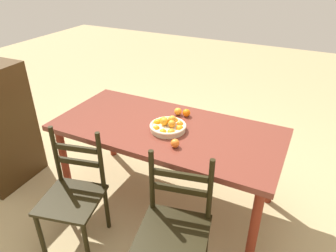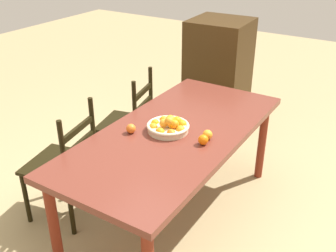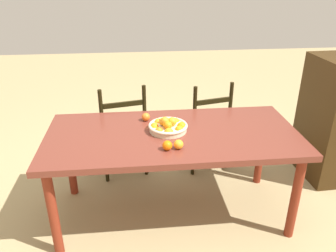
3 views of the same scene
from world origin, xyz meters
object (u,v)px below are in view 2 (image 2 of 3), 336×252
(fruit_bowl, at_px, (168,126))
(orange_loose_0, at_px, (131,129))
(chair_by_cabinet, at_px, (64,165))
(dining_table, at_px, (175,140))
(orange_loose_1, at_px, (203,140))
(orange_loose_2, at_px, (207,135))
(chair_near_window, at_px, (129,124))
(cabinet, at_px, (218,74))

(fruit_bowl, bearing_deg, orange_loose_0, 127.68)
(chair_by_cabinet, xyz_separation_m, orange_loose_0, (0.22, -0.47, 0.34))
(dining_table, relative_size, fruit_bowl, 6.35)
(orange_loose_1, bearing_deg, orange_loose_2, 6.39)
(dining_table, relative_size, chair_near_window, 2.07)
(chair_near_window, distance_m, orange_loose_0, 0.86)
(cabinet, xyz_separation_m, orange_loose_1, (-1.72, -0.71, 0.20))
(chair_by_cabinet, relative_size, orange_loose_0, 13.98)
(fruit_bowl, bearing_deg, chair_by_cabinet, 119.48)
(chair_near_window, bearing_deg, dining_table, 47.38)
(fruit_bowl, distance_m, orange_loose_0, 0.26)
(fruit_bowl, height_order, orange_loose_1, fruit_bowl)
(fruit_bowl, relative_size, orange_loose_0, 4.50)
(fruit_bowl, relative_size, orange_loose_1, 4.38)
(cabinet, height_order, fruit_bowl, cabinet)
(chair_by_cabinet, relative_size, fruit_bowl, 3.11)
(dining_table, height_order, orange_loose_2, orange_loose_2)
(cabinet, distance_m, orange_loose_0, 1.87)
(dining_table, xyz_separation_m, orange_loose_1, (-0.07, -0.26, 0.11))
(orange_loose_0, bearing_deg, orange_loose_2, -67.42)
(chair_by_cabinet, distance_m, orange_loose_2, 1.11)
(cabinet, bearing_deg, chair_near_window, 164.59)
(chair_by_cabinet, distance_m, fruit_bowl, 0.85)
(chair_by_cabinet, xyz_separation_m, cabinet, (2.07, -0.26, 0.14))
(dining_table, relative_size, cabinet, 1.63)
(orange_loose_1, bearing_deg, cabinet, 22.53)
(orange_loose_1, xyz_separation_m, orange_loose_2, (0.08, 0.01, -0.00))
(orange_loose_1, distance_m, orange_loose_2, 0.08)
(chair_near_window, height_order, orange_loose_0, chair_near_window)
(chair_by_cabinet, height_order, fruit_bowl, chair_by_cabinet)
(fruit_bowl, xyz_separation_m, orange_loose_1, (-0.03, -0.29, -0.00))
(chair_near_window, xyz_separation_m, fruit_bowl, (-0.45, -0.70, 0.36))
(orange_loose_1, bearing_deg, chair_by_cabinet, 109.76)
(cabinet, relative_size, fruit_bowl, 3.90)
(orange_loose_0, bearing_deg, dining_table, -51.59)
(fruit_bowl, height_order, orange_loose_0, fruit_bowl)
(chair_near_window, relative_size, fruit_bowl, 3.07)
(chair_near_window, relative_size, chair_by_cabinet, 0.99)
(cabinet, height_order, orange_loose_2, cabinet)
(cabinet, distance_m, fruit_bowl, 1.75)
(dining_table, xyz_separation_m, chair_near_window, (0.42, 0.74, -0.25))
(chair_by_cabinet, bearing_deg, dining_table, 108.34)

